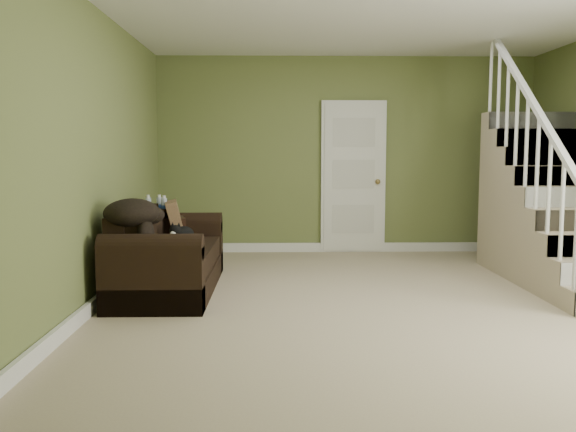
{
  "coord_description": "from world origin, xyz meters",
  "views": [
    {
      "loc": [
        -0.94,
        -5.41,
        1.34
      ],
      "look_at": [
        -0.83,
        0.15,
        0.76
      ],
      "focal_mm": 38.0,
      "sensor_mm": 36.0,
      "label": 1
    }
  ],
  "objects_px": {
    "side_table": "(158,245)",
    "cat": "(183,235)",
    "sofa": "(166,260)",
    "banana": "(170,248)"
  },
  "relations": [
    {
      "from": "side_table",
      "to": "cat",
      "type": "bearing_deg",
      "value": -57.77
    },
    {
      "from": "banana",
      "to": "side_table",
      "type": "bearing_deg",
      "value": 75.21
    },
    {
      "from": "sofa",
      "to": "cat",
      "type": "distance_m",
      "value": 0.31
    },
    {
      "from": "sofa",
      "to": "banana",
      "type": "distance_m",
      "value": 0.32
    },
    {
      "from": "side_table",
      "to": "cat",
      "type": "height_order",
      "value": "side_table"
    },
    {
      "from": "side_table",
      "to": "banana",
      "type": "xyz_separation_m",
      "value": [
        0.29,
        -0.98,
        0.12
      ]
    },
    {
      "from": "side_table",
      "to": "cat",
      "type": "relative_size",
      "value": 1.73
    },
    {
      "from": "sofa",
      "to": "side_table",
      "type": "xyz_separation_m",
      "value": [
        -0.21,
        0.72,
        0.03
      ]
    },
    {
      "from": "cat",
      "to": "banana",
      "type": "xyz_separation_m",
      "value": [
        -0.06,
        -0.42,
        -0.06
      ]
    },
    {
      "from": "sofa",
      "to": "cat",
      "type": "xyz_separation_m",
      "value": [
        0.15,
        0.16,
        0.22
      ]
    }
  ]
}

